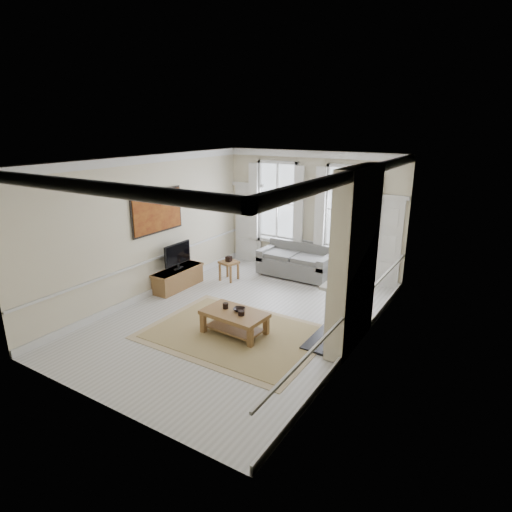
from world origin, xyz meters
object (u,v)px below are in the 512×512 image
Objects in this scene: side_table at (229,265)px; sofa at (297,263)px; tv_stand at (178,278)px; coffee_table at (234,316)px.

sofa is at bearing 42.42° from side_table.
sofa is 3.28m from tv_stand.
tv_stand is (-2.67, 1.33, -0.14)m from coffee_table.
coffee_table is at bearing -26.43° from tv_stand.
sofa is 1.38× the size of tv_stand.
tv_stand is (-2.18, -2.45, -0.11)m from sofa.
side_table is at bearing 56.47° from tv_stand.
tv_stand is at bearing -123.53° from side_table.
side_table is 1.41m from tv_stand.
side_table reaches higher than tv_stand.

